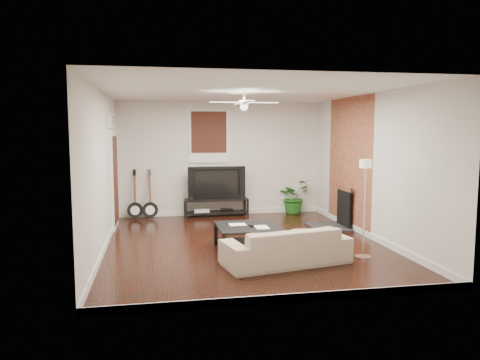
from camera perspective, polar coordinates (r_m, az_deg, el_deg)
name	(u,v)px	position (r m, az deg, el deg)	size (l,w,h in m)	color
room	(244,169)	(8.39, 0.50, 1.40)	(5.01, 6.01, 2.81)	black
brick_accent	(349,163)	(10.10, 13.40, 2.06)	(0.02, 2.20, 2.80)	brown
fireplace	(335,207)	(10.10, 11.76, -3.27)	(0.80, 1.10, 0.92)	black
window_back	(209,136)	(11.26, -3.89, 5.44)	(1.00, 0.06, 1.30)	#33140D
door_left	(115,170)	(10.19, -15.32, 1.20)	(0.08, 1.00, 2.50)	white
tv_stand	(216,207)	(11.25, -2.97, -3.43)	(1.55, 0.41, 0.43)	black
tv	(216,182)	(11.18, -3.00, -0.29)	(1.39, 0.18, 0.80)	black
coffee_table	(248,238)	(8.12, 0.94, -7.20)	(1.06, 1.06, 0.44)	black
sofa	(286,246)	(7.34, 5.75, -8.12)	(2.01, 0.79, 0.59)	#C3AA92
floor_lamp	(364,209)	(7.80, 15.17, -3.49)	(0.27, 0.27, 1.64)	silver
potted_plant	(294,196)	(11.67, 6.70, -2.05)	(0.77, 0.67, 0.86)	#1E5F1B
guitar_left	(135,194)	(11.08, -12.95, -1.73)	(0.37, 0.26, 1.20)	black
guitar_right	(150,194)	(11.04, -11.14, -1.72)	(0.37, 0.26, 1.20)	black
ceiling_fan	(244,103)	(8.38, 0.50, 9.60)	(1.24, 1.24, 0.32)	white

